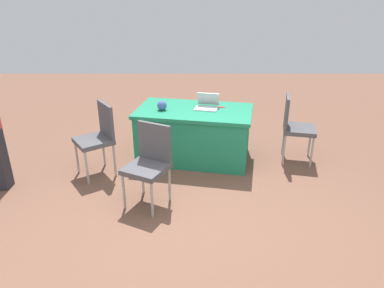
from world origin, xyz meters
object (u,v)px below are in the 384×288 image
yarn_ball (162,105)px  scissors_red (219,107)px  table_foreground (194,134)px  chair_near_front (149,160)px  chair_by_pillar (98,135)px  laptop_silver (207,106)px  chair_back_row (295,124)px

yarn_ball → scissors_red: bearing=-172.9°
table_foreground → yarn_ball: bearing=2.8°
chair_near_front → chair_by_pillar: size_ratio=0.98×
table_foreground → laptop_silver: size_ratio=4.73×
yarn_ball → scissors_red: yarn_ball is taller
table_foreground → chair_by_pillar: chair_by_pillar is taller
yarn_ball → scissors_red: size_ratio=0.75×
table_foreground → chair_back_row: size_ratio=1.82×
table_foreground → yarn_ball: 0.63m
chair_near_front → yarn_ball: (-0.07, -1.17, 0.28)m
chair_near_front → chair_back_row: 2.24m
chair_back_row → scissors_red: size_ratio=5.39×
chair_near_front → chair_back_row: chair_back_row is taller
table_foreground → chair_by_pillar: size_ratio=1.82×
chair_by_pillar → scissors_red: chair_by_pillar is taller
chair_back_row → yarn_ball: bearing=-79.2°
table_foreground → yarn_ball: yarn_ball is taller
table_foreground → chair_back_row: bearing=176.7°
table_foreground → chair_back_row: (-1.43, 0.08, 0.18)m
chair_by_pillar → yarn_ball: 0.97m
chair_back_row → laptop_silver: chair_back_row is taller
chair_by_pillar → scissors_red: size_ratio=5.40×
chair_back_row → yarn_ball: size_ratio=7.20×
chair_by_pillar → yarn_ball: (-0.82, -0.46, 0.26)m
laptop_silver → yarn_ball: laptop_silver is taller
chair_near_front → scissors_red: 1.56m
scissors_red → table_foreground: bearing=-8.3°
chair_near_front → yarn_ball: size_ratio=7.04×
scissors_red → yarn_ball: bearing=-13.7°
laptop_silver → chair_near_front: bearing=73.7°
scissors_red → chair_back_row: bearing=150.8°
table_foreground → scissors_red: 0.52m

